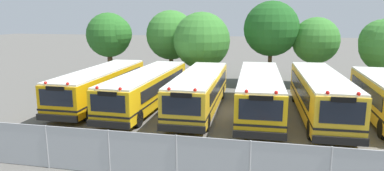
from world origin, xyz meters
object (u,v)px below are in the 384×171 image
at_px(school_bus_4, 320,94).
at_px(tree_0, 111,35).
at_px(school_bus_2, 200,90).
at_px(traffic_cone, 266,171).
at_px(school_bus_0, 101,85).
at_px(tree_4, 314,41).
at_px(tree_3, 271,28).
at_px(tree_2, 201,41).
at_px(tree_1, 172,34).
at_px(school_bus_3, 259,92).
at_px(school_bus_1, 147,87).

xyz_separation_m(school_bus_4, tree_0, (-17.68, 9.06, 2.83)).
height_order(school_bus_2, traffic_cone, school_bus_2).
distance_m(tree_0, traffic_cone, 23.41).
bearing_deg(tree_0, school_bus_0, -69.90).
bearing_deg(tree_4, tree_3, -176.80).
height_order(tree_2, traffic_cone, tree_2).
bearing_deg(tree_0, school_bus_2, -41.47).
bearing_deg(school_bus_0, school_bus_2, 176.13).
bearing_deg(tree_3, tree_1, 173.57).
distance_m(school_bus_3, tree_1, 13.76).
bearing_deg(school_bus_4, tree_2, -44.70).
bearing_deg(tree_0, tree_1, 14.34).
xyz_separation_m(tree_0, traffic_cone, (14.56, -17.90, -3.97)).
bearing_deg(school_bus_4, traffic_cone, 69.13).
height_order(school_bus_1, tree_2, tree_2).
height_order(school_bus_3, tree_0, tree_0).
relative_size(school_bus_3, school_bus_4, 1.02).
relative_size(school_bus_0, school_bus_4, 0.98).
xyz_separation_m(school_bus_1, school_bus_4, (11.05, -0.20, 0.14)).
distance_m(school_bus_1, school_bus_4, 11.05).
distance_m(school_bus_4, tree_3, 10.52).
relative_size(tree_3, tree_4, 1.23).
bearing_deg(tree_4, school_bus_3, -114.25).
xyz_separation_m(school_bus_0, tree_1, (2.41, 10.10, 2.97)).
bearing_deg(tree_2, tree_1, 146.52).
height_order(school_bus_1, tree_3, tree_3).
bearing_deg(school_bus_2, school_bus_1, -4.69).
xyz_separation_m(school_bus_0, tree_3, (11.55, 9.07, 3.66)).
xyz_separation_m(school_bus_1, traffic_cone, (7.92, -9.05, -1.00)).
xyz_separation_m(school_bus_2, tree_2, (-1.50, 8.40, 2.52)).
xyz_separation_m(school_bus_1, tree_4, (11.77, 9.46, 2.60)).
height_order(tree_3, traffic_cone, tree_3).
relative_size(school_bus_1, tree_1, 1.76).
height_order(school_bus_3, tree_3, tree_3).
relative_size(school_bus_1, school_bus_4, 1.04).
height_order(school_bus_1, tree_1, tree_1).
distance_m(school_bus_3, tree_3, 10.08).
distance_m(school_bus_2, traffic_cone, 9.84).
relative_size(tree_0, traffic_cone, 9.87).
distance_m(school_bus_1, tree_3, 12.82).
relative_size(tree_0, tree_4, 1.07).
bearing_deg(school_bus_0, tree_2, -125.64).
xyz_separation_m(school_bus_1, tree_3, (8.09, 9.25, 3.68)).
bearing_deg(traffic_cone, tree_4, 78.25).
bearing_deg(school_bus_3, school_bus_0, -3.27).
bearing_deg(school_bus_0, tree_4, -149.14).
bearing_deg(traffic_cone, school_bus_2, 115.83).
distance_m(school_bus_0, tree_2, 10.09).
bearing_deg(tree_2, school_bus_3, -57.51).
relative_size(tree_1, tree_4, 1.10).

